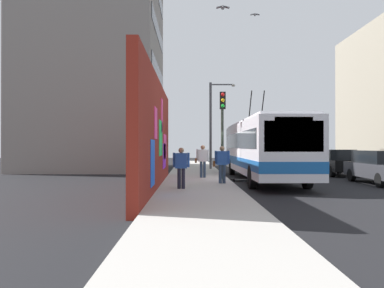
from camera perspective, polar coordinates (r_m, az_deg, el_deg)
ground_plane at (r=20.70m, az=5.14°, el=-5.26°), size 80.00×80.00×0.00m
sidewalk_slab at (r=20.60m, az=0.69°, el=-5.08°), size 48.00×3.20×0.15m
graffiti_wall at (r=16.31m, az=-5.19°, el=1.24°), size 13.43×0.32×4.46m
building_far_left at (r=32.98m, az=-13.30°, el=12.29°), size 12.29×9.47×17.96m
city_bus at (r=20.98m, az=10.01°, el=-0.47°), size 12.62×2.58×4.86m
parked_car_dark_gray at (r=20.69m, az=25.38°, el=-2.92°), size 4.59×1.75×1.58m
parked_car_black at (r=25.99m, az=19.87°, el=-2.39°), size 4.54×1.77×1.58m
pedestrian_midblock at (r=20.80m, az=1.53°, el=-2.09°), size 0.23×0.75×1.69m
pedestrian_near_wall at (r=15.32m, az=-1.56°, el=-2.99°), size 0.22×0.65×1.58m
pedestrian_at_curb at (r=17.57m, az=4.30°, el=-2.53°), size 0.22×0.74×1.64m
traffic_light at (r=19.69m, az=4.39°, el=3.38°), size 0.49×0.28×4.33m
street_lamp at (r=28.88m, az=3.12°, el=3.63°), size 0.44×1.88×6.25m
curbside_puddle at (r=20.90m, az=6.75°, el=-5.21°), size 1.89×1.89×0.00m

